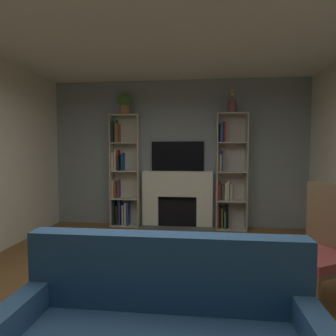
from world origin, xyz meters
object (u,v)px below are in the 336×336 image
object	(u,v)px
fireplace	(177,198)
bookshelf_left	(123,175)
potted_plant	(125,103)
tv	(178,156)
armchair	(321,245)
bookshelf_right	(228,176)
vase_with_flowers	(232,106)

from	to	relation	value
fireplace	bookshelf_left	bearing A→B (deg)	-179.90
bookshelf_left	potted_plant	distance (m)	1.39
tv	armchair	size ratio (longest dim) A/B	0.88
fireplace	armchair	size ratio (longest dim) A/B	1.25
bookshelf_right	vase_with_flowers	bearing A→B (deg)	-28.58
bookshelf_right	potted_plant	bearing A→B (deg)	-179.04
fireplace	tv	bearing A→B (deg)	90.00
fireplace	armchair	world-z (taller)	armchair
bookshelf_left	armchair	size ratio (longest dim) A/B	1.88
tv	potted_plant	distance (m)	1.44
potted_plant	armchair	world-z (taller)	potted_plant
tv	armchair	distance (m)	3.21
tv	bookshelf_right	bearing A→B (deg)	-5.27
bookshelf_left	potted_plant	world-z (taller)	potted_plant
fireplace	bookshelf_right	size ratio (longest dim) A/B	0.67
potted_plant	vase_with_flowers	bearing A→B (deg)	-0.02
bookshelf_left	potted_plant	bearing A→B (deg)	-36.96
tv	potted_plant	bearing A→B (deg)	-173.22
bookshelf_right	tv	bearing A→B (deg)	174.73
tv	vase_with_flowers	bearing A→B (deg)	-6.83
armchair	tv	bearing A→B (deg)	120.22
fireplace	potted_plant	distance (m)	2.08
tv	potted_plant	world-z (taller)	potted_plant
bookshelf_left	bookshelf_right	distance (m)	2.02
vase_with_flowers	bookshelf_right	bearing A→B (deg)	151.42
tv	bookshelf_left	bearing A→B (deg)	-176.17
bookshelf_left	vase_with_flowers	xyz separation A→B (m)	(2.08, -0.05, 1.30)
tv	bookshelf_left	distance (m)	1.14
bookshelf_right	fireplace	bearing A→B (deg)	178.94
potted_plant	tv	bearing A→B (deg)	6.78
vase_with_flowers	potted_plant	bearing A→B (deg)	179.98
potted_plant	fireplace	bearing A→B (deg)	2.85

